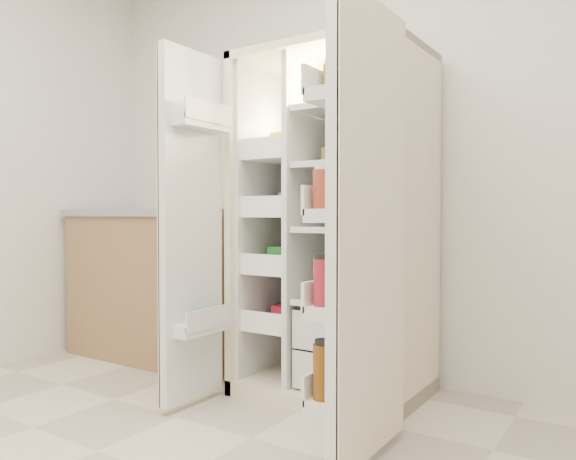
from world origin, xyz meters
The scene contains 5 objects.
wall_back centered at (0.00, 2.00, 1.35)m, with size 4.00×0.02×2.70m, color silver.
refrigerator centered at (0.03, 1.65, 0.74)m, with size 0.92×0.70×1.80m.
freezer_door centered at (-0.49, 1.05, 0.89)m, with size 0.15×0.40×1.72m.
fridge_door centered at (0.49, 0.96, 0.87)m, with size 0.17×0.58×1.72m.
kitchen_counter centered at (-1.28, 1.67, 0.50)m, with size 1.36×0.72×0.99m.
Camera 1 is at (1.40, -0.94, 0.95)m, focal length 34.00 mm.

